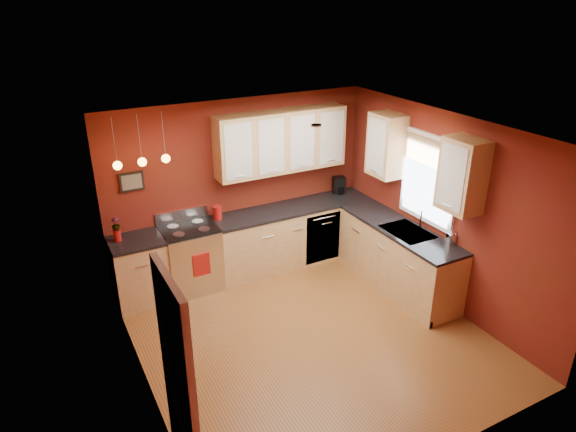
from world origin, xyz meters
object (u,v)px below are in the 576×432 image
sink (408,233)px  red_canister (217,213)px  coffee_maker (339,186)px  gas_range (191,258)px  soap_pump (451,236)px

sink → red_canister: (-2.15, 1.60, 0.13)m
red_canister → coffee_maker: 2.11m
sink → red_canister: 2.69m
sink → red_canister: bearing=143.3°
gas_range → sink: 3.05m
red_canister → gas_range: bearing=-167.6°
gas_range → red_canister: bearing=12.4°
red_canister → soap_pump: (2.40, -2.15, 0.00)m
gas_range → red_canister: 0.74m
sink → soap_pump: sink is taller
sink → coffee_maker: sink is taller
red_canister → coffee_maker: bearing=1.2°
coffee_maker → red_canister: bearing=-163.0°
sink → soap_pump: size_ratio=3.28×
gas_range → red_canister: (0.47, 0.10, 0.56)m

